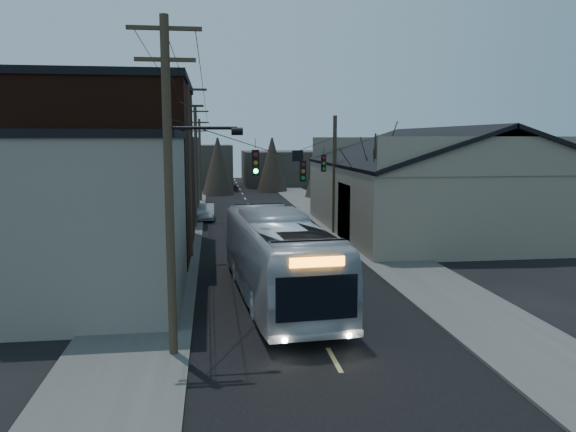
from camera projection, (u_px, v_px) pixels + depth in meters
name	position (u px, v px, depth m)	size (l,w,h in m)	color
ground	(350.00, 388.00, 15.58)	(160.00, 160.00, 0.00)	black
road_surface	(260.00, 225.00, 45.03)	(9.00, 110.00, 0.02)	black
sidewalk_left	(177.00, 226.00, 44.17)	(4.00, 110.00, 0.12)	#474744
sidewalk_right	(339.00, 223.00, 45.88)	(4.00, 110.00, 0.12)	#474744
building_clapboard	(81.00, 223.00, 22.75)	(8.00, 8.00, 7.00)	gray
building_brick	(105.00, 171.00, 33.21)	(10.00, 12.00, 10.00)	black
building_left_far	(146.00, 177.00, 49.19)	(9.00, 14.00, 7.00)	#332F28
warehouse	(440.00, 196.00, 41.47)	(16.16, 20.60, 7.73)	#80725D
building_far_left	(196.00, 167.00, 78.19)	(10.00, 12.00, 6.00)	#332F28
building_far_right	(283.00, 168.00, 84.88)	(12.00, 14.00, 5.00)	#332F28
bare_tree	(374.00, 191.00, 35.58)	(0.40, 0.40, 7.20)	black
utility_lines	(221.00, 167.00, 38.19)	(11.24, 45.28, 10.50)	#382B1E
bus	(278.00, 258.00, 23.98)	(3.08, 13.17, 3.67)	#B5BAC2
parked_car	(206.00, 212.00, 47.76)	(1.43, 4.10, 1.35)	#A3A5AA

